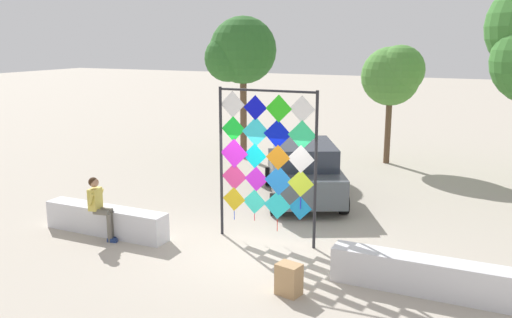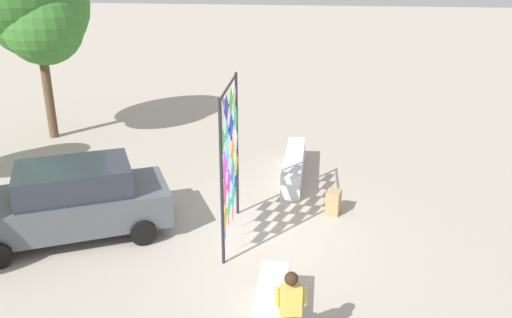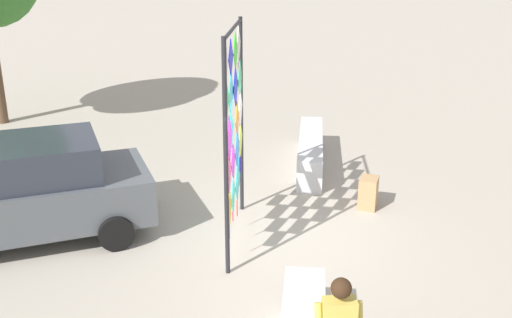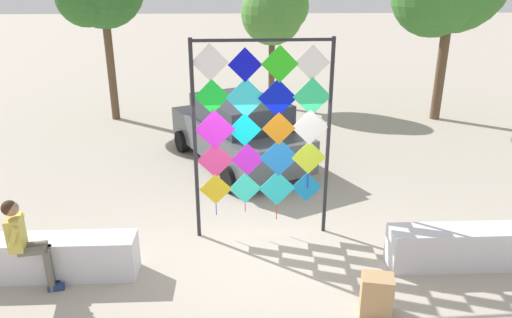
# 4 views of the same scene
# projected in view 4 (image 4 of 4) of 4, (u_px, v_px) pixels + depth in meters

# --- Properties ---
(ground) EXTENTS (120.00, 120.00, 0.00)m
(ground) POSITION_uv_depth(u_px,v_px,m) (262.00, 251.00, 8.45)
(ground) COLOR #ADA393
(plaza_ledge_left) EXTENTS (3.37, 0.53, 0.69)m
(plaza_ledge_left) POSITION_uv_depth(u_px,v_px,m) (31.00, 258.00, 7.62)
(plaza_ledge_left) COLOR silver
(plaza_ledge_left) RESTS_ON ground
(plaza_ledge_right) EXTENTS (3.37, 0.53, 0.69)m
(plaza_ledge_right) POSITION_uv_depth(u_px,v_px,m) (489.00, 246.00, 7.94)
(plaza_ledge_right) COLOR silver
(plaza_ledge_right) RESTS_ON ground
(kite_display_rack) EXTENTS (2.43, 0.14, 3.63)m
(kite_display_rack) POSITION_uv_depth(u_px,v_px,m) (262.00, 128.00, 8.32)
(kite_display_rack) COLOR #232328
(kite_display_rack) RESTS_ON ground
(seated_vendor) EXTENTS (0.71, 0.55, 1.54)m
(seated_vendor) POSITION_uv_depth(u_px,v_px,m) (25.00, 238.00, 7.09)
(seated_vendor) COLOR #666056
(seated_vendor) RESTS_ON ground
(parked_car) EXTENTS (3.69, 4.85, 1.73)m
(parked_car) POSITION_uv_depth(u_px,v_px,m) (238.00, 131.00, 12.15)
(parked_car) COLOR #4C5156
(parked_car) RESTS_ON ground
(cardboard_box_large) EXTENTS (0.51, 0.42, 0.61)m
(cardboard_box_large) POSITION_uv_depth(u_px,v_px,m) (376.00, 295.00, 6.80)
(cardboard_box_large) COLOR tan
(cardboard_box_large) RESTS_ON ground
(tree_far_right) EXTENTS (2.38, 2.21, 4.52)m
(tree_far_right) POSITION_uv_depth(u_px,v_px,m) (276.00, 11.00, 16.77)
(tree_far_right) COLOR brown
(tree_far_right) RESTS_ON ground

